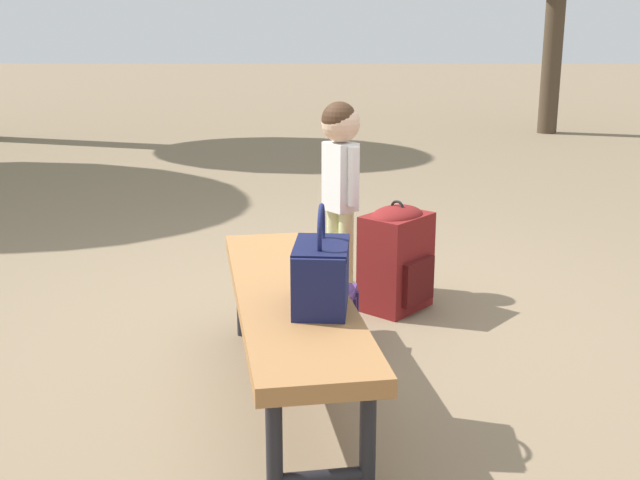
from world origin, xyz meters
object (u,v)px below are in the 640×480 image
Objects in this scene: child_standing at (340,165)px; park_bench at (291,305)px; backpack_small at (338,315)px; backpack_large at (396,255)px; handbag at (320,272)px.

park_bench is at bearing 171.48° from child_standing.
backpack_large is at bearing -29.34° from backpack_small.
handbag is at bearing 176.46° from child_standing.
child_standing is (1.55, -0.10, 0.09)m from handbag.
backpack_small is at bearing 178.66° from child_standing.
child_standing reaches higher than backpack_large.
park_bench is 5.12× the size of backpack_small.
backpack_large is at bearing -25.06° from park_bench.
child_standing is 1.79× the size of backpack_large.
handbag is at bearing 173.66° from backpack_small.
child_standing is 1.00m from backpack_small.
backpack_small is (-0.87, 0.02, -0.51)m from child_standing.
handbag is 1.15× the size of backpack_small.
backpack_large is (-0.34, -0.27, -0.39)m from child_standing.
handbag reaches higher than backpack_small.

